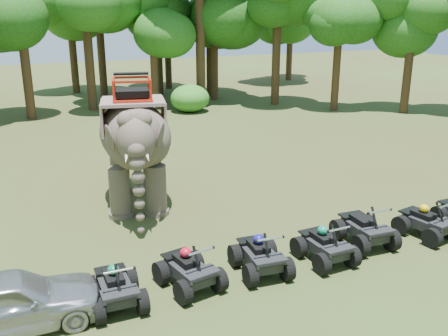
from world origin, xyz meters
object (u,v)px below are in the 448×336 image
(atv_0, at_px, (115,282))
(atv_1, at_px, (189,264))
(elephant, at_px, (135,142))
(atv_4, at_px, (365,224))
(parked_car, at_px, (9,302))
(atv_5, at_px, (427,218))
(atv_3, at_px, (325,241))
(atv_2, at_px, (260,251))

(atv_0, bearing_deg, atv_1, 3.09)
(elephant, height_order, atv_4, elephant)
(elephant, xyz_separation_m, atv_1, (-0.38, -5.88, -1.59))
(elephant, distance_m, atv_0, 6.50)
(parked_car, distance_m, atv_5, 11.34)
(elephant, relative_size, atv_0, 3.27)
(atv_3, bearing_deg, atv_2, 172.89)
(atv_1, distance_m, atv_4, 5.35)
(elephant, height_order, atv_1, elephant)
(atv_1, bearing_deg, atv_5, -12.13)
(parked_car, bearing_deg, atv_3, -90.65)
(elephant, height_order, atv_5, elephant)
(atv_0, xyz_separation_m, atv_3, (5.51, -0.27, 0.00))
(atv_4, bearing_deg, atv_2, -173.35)
(atv_4, bearing_deg, parked_car, -175.87)
(atv_4, bearing_deg, atv_0, -175.18)
(atv_1, distance_m, atv_5, 7.36)
(atv_3, xyz_separation_m, atv_5, (3.63, -0.00, 0.00))
(atv_3, bearing_deg, parked_car, 176.64)
(atv_1, bearing_deg, atv_2, -12.89)
(parked_car, xyz_separation_m, atv_3, (7.71, -0.35, -0.05))
(atv_0, bearing_deg, parked_car, 179.56)
(atv_1, height_order, atv_4, atv_4)
(parked_car, relative_size, atv_5, 2.34)
(atv_2, bearing_deg, atv_1, -177.33)
(atv_0, height_order, atv_3, atv_3)
(elephant, bearing_deg, atv_5, -27.64)
(parked_car, xyz_separation_m, atv_4, (9.33, 0.01, -0.01))
(atv_3, relative_size, atv_4, 0.94)
(parked_car, distance_m, atv_2, 5.88)
(parked_car, distance_m, atv_1, 3.98)
(atv_2, xyz_separation_m, atv_3, (1.83, -0.20, -0.02))
(atv_1, bearing_deg, elephant, 76.61)
(atv_0, distance_m, atv_1, 1.79)
(parked_car, bearing_deg, atv_5, -89.82)
(elephant, xyz_separation_m, atv_3, (3.35, -6.18, -1.60))
(atv_0, relative_size, atv_1, 0.97)
(parked_car, distance_m, atv_0, 2.20)
(atv_0, relative_size, atv_4, 0.93)
(atv_1, height_order, atv_2, atv_2)
(parked_car, height_order, atv_5, parked_car)
(atv_4, distance_m, atv_5, 2.04)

